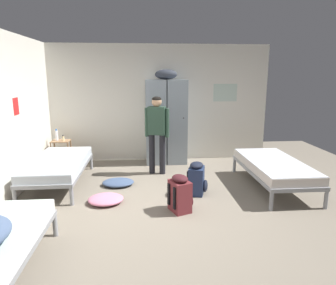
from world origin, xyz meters
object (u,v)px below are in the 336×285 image
(bed_left_rear, at_px, (58,165))
(clothes_pile_pink, at_px, (106,199))
(water_bottle, at_px, (57,135))
(bed_right, at_px, (274,167))
(locker_bank, at_px, (166,120))
(lotion_bottle, at_px, (63,138))
(clothes_pile_denim, at_px, (118,182))
(backpack_navy, at_px, (197,179))
(shelf_unit, at_px, (61,151))
(backpack_maroon, at_px, (180,194))
(person_traveler, at_px, (157,128))

(bed_left_rear, height_order, clothes_pile_pink, bed_left_rear)
(water_bottle, bearing_deg, bed_right, -21.75)
(bed_right, distance_m, clothes_pile_pink, 2.93)
(locker_bank, distance_m, lotion_bottle, 2.25)
(bed_right, bearing_deg, clothes_pile_denim, 173.15)
(locker_bank, height_order, backpack_navy, locker_bank)
(shelf_unit, bearing_deg, backpack_maroon, -46.68)
(bed_right, relative_size, water_bottle, 7.57)
(bed_left_rear, bearing_deg, lotion_bottle, 98.88)
(person_traveler, bearing_deg, backpack_navy, -62.02)
(shelf_unit, distance_m, person_traveler, 2.23)
(locker_bank, distance_m, bed_left_rear, 2.50)
(shelf_unit, relative_size, water_bottle, 2.27)
(locker_bank, bearing_deg, shelf_unit, -176.95)
(backpack_maroon, bearing_deg, locker_bank, 90.26)
(shelf_unit, xyz_separation_m, water_bottle, (-0.08, 0.02, 0.34))
(bed_right, height_order, backpack_navy, backpack_navy)
(shelf_unit, bearing_deg, locker_bank, 3.05)
(locker_bank, bearing_deg, clothes_pile_denim, -124.63)
(bed_left_rear, relative_size, clothes_pile_denim, 3.35)
(locker_bank, height_order, shelf_unit, locker_bank)
(backpack_maroon, distance_m, backpack_navy, 0.72)
(backpack_navy, bearing_deg, water_bottle, 146.19)
(person_traveler, distance_m, clothes_pile_denim, 1.31)
(clothes_pile_denim, bearing_deg, backpack_maroon, -48.97)
(person_traveler, bearing_deg, water_bottle, 162.13)
(bed_left_rear, relative_size, lotion_bottle, 14.42)
(locker_bank, distance_m, clothes_pile_pink, 2.61)
(clothes_pile_denim, bearing_deg, clothes_pile_pink, -99.92)
(shelf_unit, relative_size, clothes_pile_denim, 1.01)
(shelf_unit, relative_size, bed_left_rear, 0.30)
(locker_bank, relative_size, person_traveler, 1.34)
(bed_left_rear, distance_m, backpack_maroon, 2.40)
(shelf_unit, xyz_separation_m, clothes_pile_pink, (1.18, -2.06, -0.29))
(bed_left_rear, xyz_separation_m, person_traveler, (1.80, 0.53, 0.55))
(locker_bank, relative_size, backpack_navy, 3.76)
(person_traveler, distance_m, water_bottle, 2.25)
(water_bottle, distance_m, backpack_navy, 3.32)
(bed_right, height_order, lotion_bottle, lotion_bottle)
(water_bottle, relative_size, backpack_navy, 0.46)
(clothes_pile_denim, xyz_separation_m, clothes_pile_pink, (-0.13, -0.76, 0.00))
(locker_bank, relative_size, bed_right, 1.09)
(lotion_bottle, height_order, backpack_maroon, lotion_bottle)
(clothes_pile_denim, relative_size, clothes_pile_pink, 1.03)
(person_traveler, height_order, clothes_pile_pink, person_traveler)
(bed_left_rear, distance_m, water_bottle, 1.29)
(water_bottle, bearing_deg, backpack_maroon, -45.93)
(backpack_maroon, bearing_deg, water_bottle, 134.07)
(locker_bank, xyz_separation_m, backpack_maroon, (0.01, -2.56, -0.71))
(lotion_bottle, distance_m, clothes_pile_denim, 1.86)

